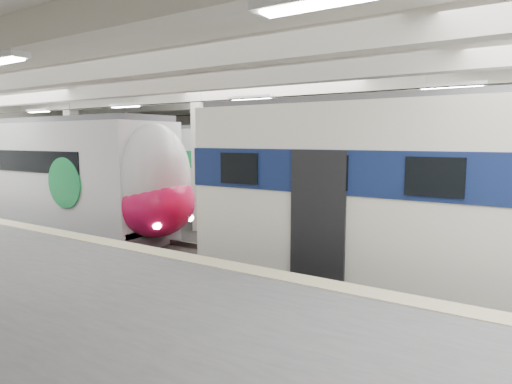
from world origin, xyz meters
The scene contains 4 objects.
station_hall centered at (0.00, -1.74, 3.24)m, with size 36.00×24.00×5.75m.
modern_emu centered at (-7.44, 0.00, 2.16)m, with size 13.55×2.80×4.38m.
older_rer centered at (7.36, 0.00, 2.39)m, with size 13.84×3.05×4.55m.
far_train centered at (-8.00, 5.50, 2.18)m, with size 13.11×2.81×4.21m.
Camera 1 is at (7.67, -9.95, 3.61)m, focal length 30.00 mm.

